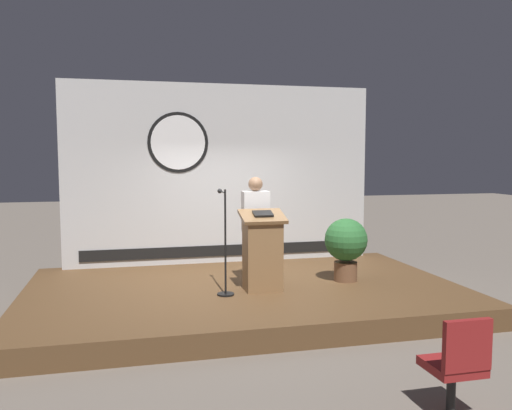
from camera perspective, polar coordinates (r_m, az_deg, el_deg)
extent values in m
plane|color=#6B6056|center=(8.08, -1.34, -10.80)|extent=(40.00, 40.00, 0.00)
cube|color=brown|center=(8.04, -1.34, -9.78)|extent=(6.40, 4.00, 0.30)
cube|color=silver|center=(9.58, -3.74, 3.37)|extent=(5.60, 0.10, 3.24)
cylinder|color=black|center=(9.42, -8.47, 6.74)|extent=(1.07, 0.02, 1.07)
cylinder|color=white|center=(9.42, -8.46, 6.74)|extent=(0.96, 0.02, 0.96)
cube|color=black|center=(9.68, -3.63, -4.96)|extent=(5.04, 0.02, 0.20)
cube|color=olive|center=(7.63, 0.72, -5.39)|extent=(0.52, 0.40, 1.05)
cube|color=olive|center=(7.55, 0.72, -1.25)|extent=(0.64, 0.49, 0.18)
cube|color=black|center=(7.52, 0.76, -0.93)|extent=(0.28, 0.20, 0.08)
cylinder|color=black|center=(8.12, -0.06, -5.66)|extent=(0.26, 0.26, 0.80)
cube|color=white|center=(8.01, -0.06, -0.69)|extent=(0.40, 0.24, 0.62)
sphere|color=#997051|center=(7.98, -0.06, 2.29)|extent=(0.22, 0.22, 0.22)
cylinder|color=black|center=(7.48, -3.32, -9.65)|extent=(0.24, 0.24, 0.02)
cylinder|color=black|center=(7.33, -3.35, -4.11)|extent=(0.03, 0.03, 1.49)
cylinder|color=black|center=(7.46, -3.68, 1.43)|extent=(0.02, 0.43, 0.02)
sphere|color=#262626|center=(7.67, -3.96, 1.53)|extent=(0.07, 0.07, 0.07)
cylinder|color=brown|center=(8.39, 9.70, -7.11)|extent=(0.36, 0.36, 0.30)
sphere|color=#2D6B33|center=(8.30, 9.75, -3.73)|extent=(0.67, 0.67, 0.67)
cylinder|color=black|center=(5.19, 20.43, -18.41)|extent=(0.08, 0.08, 0.37)
cube|color=maroon|center=(5.10, 20.52, -16.09)|extent=(0.44, 0.44, 0.08)
cube|color=maroon|center=(4.86, 21.99, -13.97)|extent=(0.44, 0.06, 0.44)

